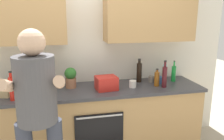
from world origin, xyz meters
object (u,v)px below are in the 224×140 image
at_px(bottle_soy, 139,72).
at_px(grocery_bag_bread, 2,88).
at_px(bottle_vinegar, 22,91).
at_px(bottle_water, 165,72).
at_px(bottle_soda, 174,73).
at_px(cup_coffee, 133,84).
at_px(bottle_wine, 164,76).
at_px(cup_tea, 160,80).
at_px(cup_stoneware, 151,79).
at_px(bottle_syrup, 157,79).
at_px(bottle_hotsauce, 12,88).
at_px(grocery_bag_crisps, 106,83).
at_px(knife_block, 44,82).
at_px(potted_herb, 71,77).
at_px(person_standing, 37,109).

height_order(bottle_soy, grocery_bag_bread, bottle_soy).
bearing_deg(bottle_vinegar, bottle_water, 9.40).
relative_size(bottle_soda, cup_coffee, 3.20).
bearing_deg(bottle_wine, cup_tea, 85.13).
bearing_deg(cup_tea, cup_stoneware, 135.56).
relative_size(bottle_water, grocery_bag_bread, 1.32).
height_order(bottle_soda, bottle_wine, bottle_wine).
distance_m(bottle_syrup, bottle_water, 0.32).
height_order(bottle_hotsauce, bottle_soda, bottle_hotsauce).
relative_size(bottle_soy, bottle_hotsauce, 1.00).
bearing_deg(bottle_wine, grocery_bag_crisps, 173.96).
height_order(cup_stoneware, grocery_bag_bread, grocery_bag_bread).
relative_size(bottle_vinegar, grocery_bag_crisps, 0.82).
relative_size(bottle_wine, grocery_bag_crisps, 1.36).
height_order(bottle_hotsauce, knife_block, bottle_hotsauce).
distance_m(bottle_vinegar, grocery_bag_bread, 0.25).
relative_size(bottle_hotsauce, potted_herb, 1.24).
distance_m(cup_tea, grocery_bag_crisps, 0.74).
distance_m(bottle_soy, bottle_hotsauce, 1.57).
relative_size(bottle_wine, potted_herb, 1.33).
bearing_deg(cup_coffee, bottle_soy, 53.12).
distance_m(potted_herb, grocery_bag_crisps, 0.45).
relative_size(bottle_hotsauce, grocery_bag_bread, 1.53).
distance_m(bottle_hotsauce, knife_block, 0.36).
xyz_separation_m(bottle_soda, bottle_syrup, (-0.31, -0.15, -0.02)).
bearing_deg(cup_stoneware, bottle_vinegar, -171.29).
height_order(bottle_water, knife_block, knife_block).
height_order(knife_block, grocery_bag_crisps, knife_block).
distance_m(bottle_syrup, grocery_bag_crisps, 0.65).
bearing_deg(grocery_bag_bread, cup_tea, 1.53).
distance_m(knife_block, grocery_bag_crisps, 0.74).
bearing_deg(bottle_syrup, grocery_bag_bread, 178.61).
xyz_separation_m(bottle_hotsauce, bottle_wine, (1.76, 0.06, 0.00)).
relative_size(bottle_soda, cup_tea, 3.05).
xyz_separation_m(cup_coffee, knife_block, (-1.07, 0.05, 0.08)).
bearing_deg(grocery_bag_crisps, knife_block, 175.70).
relative_size(bottle_hotsauce, bottle_water, 1.16).
height_order(person_standing, grocery_bag_bread, person_standing).
distance_m(bottle_water, cup_tea, 0.20).
distance_m(bottle_soy, grocery_bag_crisps, 0.54).
xyz_separation_m(cup_tea, cup_coffee, (-0.40, -0.09, -0.00)).
relative_size(bottle_water, cup_stoneware, 3.28).
bearing_deg(bottle_vinegar, grocery_bag_crisps, 4.62).
height_order(cup_coffee, grocery_bag_crisps, grocery_bag_crisps).
bearing_deg(bottle_hotsauce, cup_tea, 7.29).
distance_m(bottle_soy, bottle_syrup, 0.27).
bearing_deg(bottle_syrup, cup_coffee, 178.18).
relative_size(bottle_soy, bottle_soda, 1.12).
bearing_deg(potted_herb, cup_stoneware, 0.20).
bearing_deg(potted_herb, bottle_hotsauce, -153.95).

